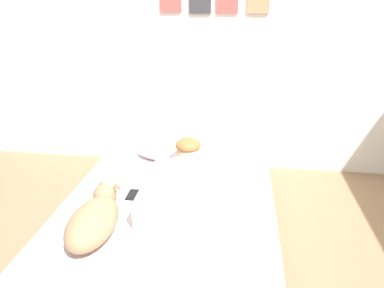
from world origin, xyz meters
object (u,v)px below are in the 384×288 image
Objects in this scene: coffee_cup at (196,164)px; cell_phone at (132,195)px; bed at (173,211)px; pillow at (167,151)px; dog at (94,219)px; person_lying at (181,181)px.

coffee_cup is 0.61m from cell_phone.
pillow is at bearing 104.96° from bed.
cell_phone is at bearing 79.01° from dog.
cell_phone is at bearing -168.62° from person_lying.
bed is 14.50× the size of cell_phone.
coffee_cup reaches higher than cell_phone.
person_lying is at bearing -9.12° from bed.
bed is 0.63m from pillow.
dog is (-0.35, -0.52, 0.26)m from bed.
dog reaches higher than cell_phone.
coffee_cup is (0.12, 0.40, 0.19)m from bed.
pillow reaches higher than coffee_cup.
dog is (-0.20, -1.10, 0.05)m from pillow.
dog is 0.46m from cell_phone.
bed is 0.68m from dog.
person_lying reaches higher than pillow.
bed is at bearing -106.81° from coffee_cup.
person_lying is at bearing -69.71° from pillow.
dog reaches higher than pillow.
dog is at bearing -117.40° from coffee_cup.
coffee_cup is (0.27, -0.18, -0.02)m from pillow.
dog is 4.11× the size of cell_phone.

